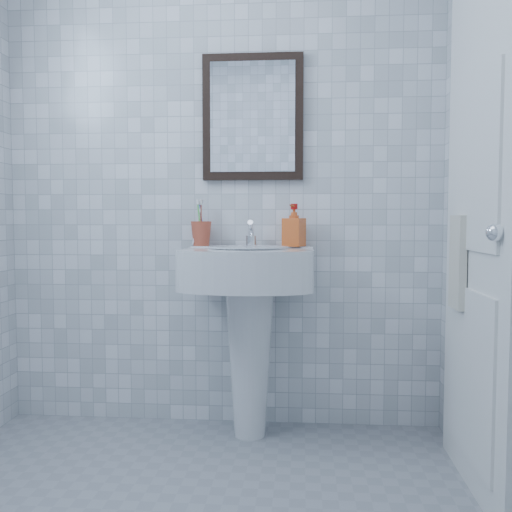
{
  "coord_description": "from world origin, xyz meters",
  "views": [
    {
      "loc": [
        0.41,
        -1.67,
        1.04
      ],
      "look_at": [
        0.2,
        0.86,
        0.88
      ],
      "focal_mm": 40.0,
      "sensor_mm": 36.0,
      "label": 1
    }
  ],
  "objects": [
    {
      "name": "hand_towel",
      "position": [
        1.04,
        0.69,
        0.87
      ],
      "size": [
        0.03,
        0.16,
        0.38
      ],
      "primitive_type": "cube",
      "color": "beige",
      "rests_on": "towel_ring"
    },
    {
      "name": "toothbrush_cup",
      "position": [
        -0.09,
        1.11,
        0.97
      ],
      "size": [
        0.12,
        0.12,
        0.12
      ],
      "primitive_type": null,
      "rotation": [
        0.0,
        0.0,
        0.17
      ],
      "color": "#B3462E",
      "rests_on": "washbasin"
    },
    {
      "name": "washbasin",
      "position": [
        0.16,
        0.99,
        0.62
      ],
      "size": [
        0.6,
        0.44,
        0.92
      ],
      "color": "silver",
      "rests_on": "ground"
    },
    {
      "name": "wall_mirror",
      "position": [
        0.16,
        1.18,
        1.55
      ],
      "size": [
        0.5,
        0.04,
        0.62
      ],
      "color": "black",
      "rests_on": "wall_back"
    },
    {
      "name": "wall_back",
      "position": [
        0.0,
        1.2,
        1.25
      ],
      "size": [
        2.2,
        0.02,
        2.5
      ],
      "primitive_type": "cube",
      "color": "white",
      "rests_on": "ground"
    },
    {
      "name": "towel_ring",
      "position": [
        1.06,
        0.69,
        1.05
      ],
      "size": [
        0.01,
        0.18,
        0.18
      ],
      "primitive_type": "torus",
      "rotation": [
        0.0,
        1.57,
        0.0
      ],
      "color": "white",
      "rests_on": "wall_right"
    },
    {
      "name": "faucet",
      "position": [
        0.16,
        1.1,
        0.96
      ],
      "size": [
        0.05,
        0.11,
        0.13
      ],
      "color": "white",
      "rests_on": "washbasin"
    },
    {
      "name": "soap_dispenser",
      "position": [
        0.37,
        1.1,
        1.01
      ],
      "size": [
        0.12,
        0.12,
        0.2
      ],
      "primitive_type": "imported",
      "rotation": [
        0.0,
        0.0,
        -0.4
      ],
      "color": "red",
      "rests_on": "washbasin"
    },
    {
      "name": "bathroom_door",
      "position": [
        1.08,
        0.55,
        1.0
      ],
      "size": [
        0.04,
        0.8,
        2.0
      ],
      "primitive_type": "cube",
      "color": "white",
      "rests_on": "ground"
    }
  ]
}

